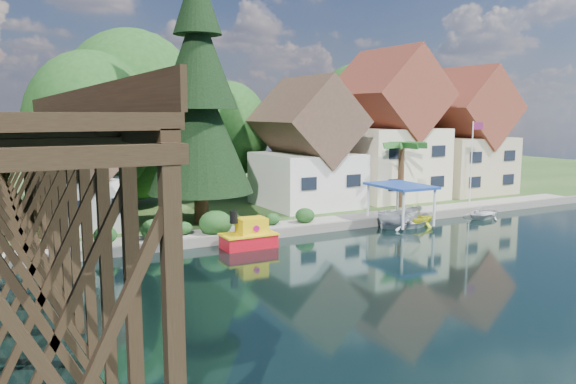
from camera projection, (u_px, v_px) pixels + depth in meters
name	position (u px, v px, depth m)	size (l,w,h in m)	color
ground	(342.00, 266.00, 31.25)	(140.00, 140.00, 0.00)	black
bank	(167.00, 189.00, 60.86)	(140.00, 52.00, 0.50)	#274A1D
seawall	(326.00, 228.00, 40.06)	(60.00, 0.40, 0.62)	slate
promenade	(340.00, 219.00, 42.10)	(50.00, 2.60, 0.06)	gray
trestle_bridge	(12.00, 177.00, 27.50)	(4.12, 44.18, 9.30)	black
house_left	(307.00, 152.00, 47.75)	(7.64, 8.64, 11.02)	silver
house_center	(387.00, 134.00, 52.22)	(8.65, 9.18, 13.89)	beige
house_right	(462.00, 139.00, 56.10)	(8.15, 8.64, 12.45)	#C0B28A
shed	(89.00, 181.00, 38.19)	(5.09, 5.40, 7.85)	silver
bg_trees	(218.00, 126.00, 49.21)	(49.90, 13.30, 10.57)	#382314
shrubs	(206.00, 223.00, 36.99)	(15.76, 2.47, 1.70)	#183B15
conifer	(199.00, 100.00, 39.36)	(7.47, 7.47, 18.39)	#382314
palm_tree	(402.00, 147.00, 47.00)	(4.96, 4.96, 5.83)	#382314
flagpole	(473.00, 154.00, 48.38)	(1.13, 0.16, 7.21)	white
tugboat	(249.00, 236.00, 35.35)	(3.45, 1.90, 2.50)	red
boat_white_a	(405.00, 222.00, 41.60)	(2.69, 3.77, 0.78)	white
boat_canopy	(400.00, 209.00, 41.74)	(4.04, 5.05, 3.18)	silver
boat_yellow	(420.00, 216.00, 42.30)	(2.31, 2.67, 1.41)	yellow
boat_white_b	(486.00, 212.00, 45.77)	(2.77, 3.89, 0.80)	silver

